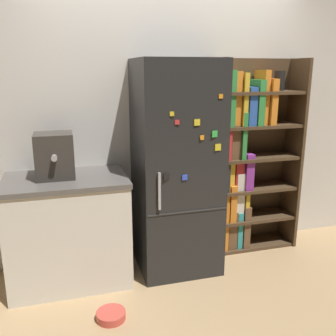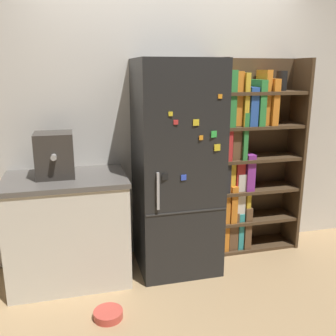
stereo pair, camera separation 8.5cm
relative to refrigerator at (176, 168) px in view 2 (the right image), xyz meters
name	(u,v)px [view 2 (the right image)]	position (x,y,z in m)	size (l,w,h in m)	color
ground_plane	(180,270)	(0.00, -0.13, -0.92)	(16.00, 16.00, 0.00)	tan
wall_back	(167,119)	(0.00, 0.35, 0.38)	(8.00, 0.05, 2.60)	silver
refrigerator	(176,168)	(0.00, 0.00, 0.00)	(0.69, 0.67, 1.84)	black
bookshelf	(246,160)	(0.74, 0.18, -0.02)	(0.85, 0.33, 1.85)	#4C3823
kitchen_counter	(69,228)	(-0.94, 0.00, -0.46)	(0.98, 0.66, 0.91)	silver
espresso_machine	(55,155)	(-1.00, 0.03, 0.17)	(0.30, 0.33, 0.36)	#38332D
pet_bowl	(108,314)	(-0.69, -0.64, -0.89)	(0.21, 0.21, 0.06)	#D84C3F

